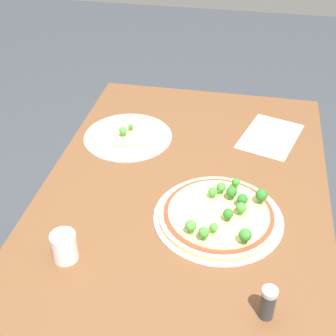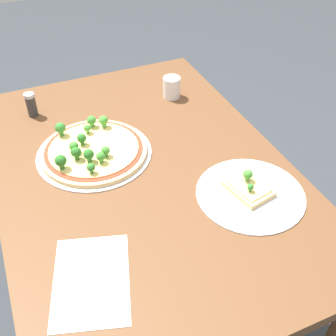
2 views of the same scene
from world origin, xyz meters
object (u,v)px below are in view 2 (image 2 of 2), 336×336
Objects in this scene: pizza_tray_slice at (249,191)px; pizza_tray_whole at (93,150)px; dining_table at (143,189)px; condiment_shaker at (31,105)px; drinking_cup at (172,87)px.

pizza_tray_whole is at bearing 45.82° from pizza_tray_slice.
dining_table is 3.44× the size of pizza_tray_whole.
condiment_shaker is (0.31, 0.14, 0.03)m from pizza_tray_whole.
pizza_tray_slice is (-0.36, -0.37, -0.01)m from pizza_tray_whole.
condiment_shaker is (0.08, 0.52, 0.00)m from drinking_cup.
condiment_shaker reaches higher than dining_table.
pizza_tray_slice reaches higher than dining_table.
pizza_tray_slice is (-0.23, -0.25, 0.10)m from dining_table.
condiment_shaker is at bearing 81.21° from drinking_cup.
pizza_tray_whole is 4.14× the size of condiment_shaker.
dining_table is 0.35m from pizza_tray_slice.
pizza_tray_whole reaches higher than pizza_tray_slice.
drinking_cup is (0.35, -0.26, 0.13)m from dining_table.
drinking_cup is (0.58, -0.01, 0.03)m from pizza_tray_slice.
pizza_tray_slice is at bearing -142.63° from condiment_shaker.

